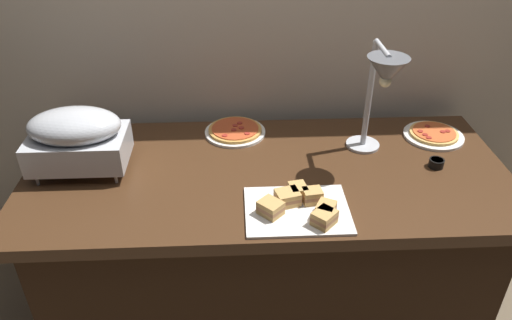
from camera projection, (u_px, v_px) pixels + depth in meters
name	position (u px, v px, depth m)	size (l,w,h in m)	color
ground_plane	(265.00, 303.00, 2.35)	(8.00, 8.00, 0.00)	brown
back_wall	(261.00, 21.00, 2.13)	(4.40, 0.04, 2.40)	#B7A893
buffet_table	(266.00, 242.00, 2.14)	(1.90, 0.84, 0.76)	#422816
chafing_dish	(77.00, 137.00, 1.87)	(0.37, 0.24, 0.26)	#B7BABF
heat_lamp	(383.00, 80.00, 1.79)	(0.15, 0.31, 0.47)	#B7BABF
pizza_plate_front	(235.00, 131.00, 2.18)	(0.27, 0.27, 0.03)	white
pizza_plate_center	(434.00, 134.00, 2.16)	(0.26, 0.26, 0.03)	white
sandwich_platter	(300.00, 206.00, 1.71)	(0.36, 0.28, 0.06)	white
sauce_cup_near	(436.00, 163.00, 1.95)	(0.06, 0.06, 0.03)	black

